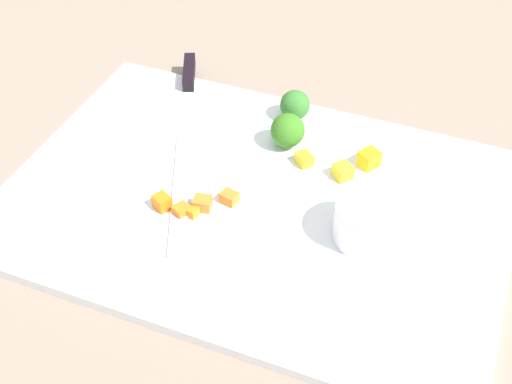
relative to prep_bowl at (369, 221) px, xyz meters
The scene contains 15 objects.
ground_plane 0.13m from the prep_bowl, ahead, with size 4.00×4.00×0.00m, color gray.
cutting_board 0.13m from the prep_bowl, ahead, with size 0.54×0.38×0.01m, color white.
prep_bowl is the anchor object (origin of this frame).
chef_knife 0.29m from the prep_bowl, 24.01° to the right, with size 0.16×0.34×0.02m.
carrot_dice_0 0.18m from the prep_bowl, ahead, with size 0.02×0.02×0.01m, color orange.
carrot_dice_1 0.15m from the prep_bowl, ahead, with size 0.02×0.02×0.01m, color orange.
carrot_dice_2 0.20m from the prep_bowl, 12.03° to the left, with size 0.02×0.02×0.01m, color orange.
carrot_dice_3 0.22m from the prep_bowl, 10.37° to the left, with size 0.02×0.02×0.02m, color orange.
carrot_dice_4 0.19m from the prep_bowl, 11.97° to the left, with size 0.01×0.01×0.01m, color orange.
pepper_dice_0 0.13m from the prep_bowl, 41.62° to the right, with size 0.02×0.02×0.01m, color yellow.
pepper_dice_1 0.10m from the prep_bowl, 58.34° to the right, with size 0.02×0.02×0.02m, color yellow.
pepper_dice_2 0.05m from the prep_bowl, 75.25° to the right, with size 0.02×0.02×0.01m, color yellow.
pepper_dice_3 0.12m from the prep_bowl, 76.05° to the right, with size 0.02×0.02×0.02m, color yellow.
broccoli_floret_0 0.22m from the prep_bowl, 50.31° to the right, with size 0.04×0.04×0.04m.
broccoli_floret_1 0.17m from the prep_bowl, 40.32° to the right, with size 0.04×0.04×0.04m.
Camera 1 is at (-0.21, 0.51, 0.53)m, focal length 48.75 mm.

